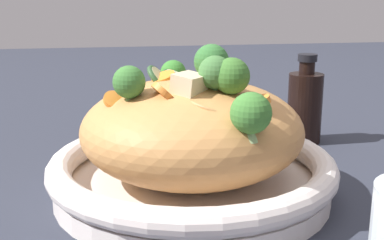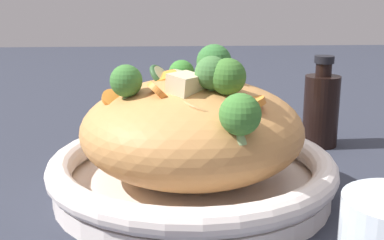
% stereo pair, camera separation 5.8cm
% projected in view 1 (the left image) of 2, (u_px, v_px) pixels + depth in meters
% --- Properties ---
extents(ground_plane, '(3.00, 3.00, 0.00)m').
position_uv_depth(ground_plane, '(192.00, 194.00, 0.60)').
color(ground_plane, '#2A2E3A').
extents(serving_bowl, '(0.33, 0.33, 0.05)m').
position_uv_depth(serving_bowl, '(192.00, 173.00, 0.60)').
color(serving_bowl, white).
rests_on(serving_bowl, ground_plane).
extents(noodle_heap, '(0.25, 0.25, 0.11)m').
position_uv_depth(noodle_heap, '(192.00, 130.00, 0.58)').
color(noodle_heap, '#C3874A').
rests_on(noodle_heap, serving_bowl).
extents(broccoli_florets, '(0.26, 0.16, 0.08)m').
position_uv_depth(broccoli_florets, '(206.00, 80.00, 0.55)').
color(broccoli_florets, '#A1BC76').
rests_on(broccoli_florets, serving_bowl).
extents(carrot_coins, '(0.13, 0.17, 0.04)m').
position_uv_depth(carrot_coins, '(189.00, 91.00, 0.54)').
color(carrot_coins, orange).
rests_on(carrot_coins, serving_bowl).
extents(zucchini_slices, '(0.11, 0.12, 0.03)m').
position_uv_depth(zucchini_slices, '(196.00, 77.00, 0.61)').
color(zucchini_slices, beige).
rests_on(zucchini_slices, serving_bowl).
extents(chicken_chunks, '(0.09, 0.07, 0.03)m').
position_uv_depth(chicken_chunks, '(202.00, 80.00, 0.56)').
color(chicken_chunks, beige).
rests_on(chicken_chunks, serving_bowl).
extents(soy_sauce_bottle, '(0.05, 0.05, 0.14)m').
position_uv_depth(soy_sauce_bottle, '(305.00, 105.00, 0.79)').
color(soy_sauce_bottle, black).
rests_on(soy_sauce_bottle, ground_plane).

